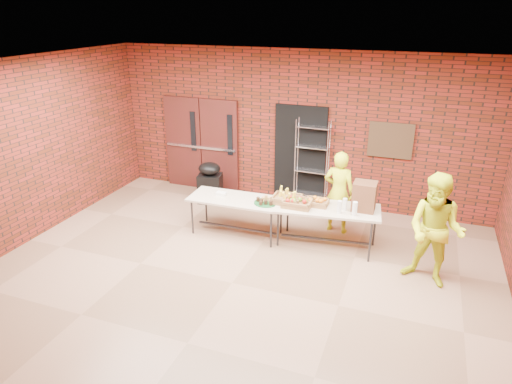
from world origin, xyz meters
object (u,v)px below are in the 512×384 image
table_left (236,201)px  table_right (327,211)px  wire_rack (312,164)px  volunteer_man (435,231)px  coffee_dispenser (364,196)px  covered_grill (210,182)px  volunteer_woman (339,192)px

table_left → table_right: table_right is taller
wire_rack → volunteer_man: (2.43, -2.23, -0.05)m
wire_rack → coffee_dispenser: bearing=-47.9°
coffee_dispenser → covered_grill: coffee_dispenser is taller
coffee_dispenser → wire_rack: bearing=130.2°
volunteer_woman → volunteer_man: 2.09m
table_left → coffee_dispenser: 2.28m
coffee_dispenser → volunteer_man: volunteer_man is taller
coffee_dispenser → covered_grill: 3.54m
wire_rack → volunteer_woman: bearing=-50.4°
wire_rack → table_left: 2.02m
covered_grill → table_right: bearing=-34.2°
table_right → covered_grill: size_ratio=2.10×
wire_rack → covered_grill: size_ratio=2.09×
coffee_dispenser → volunteer_woman: volunteer_woman is taller
table_right → coffee_dispenser: size_ratio=3.74×
table_right → table_left: bearing=176.8°
volunteer_woman → volunteer_man: (1.67, -1.25, 0.10)m
table_left → volunteer_man: volunteer_man is taller
table_left → table_right: bearing=2.8°
wire_rack → volunteer_man: 3.30m
covered_grill → volunteer_man: 4.83m
table_right → coffee_dispenser: coffee_dispenser is taller
wire_rack → table_right: 1.80m
wire_rack → table_right: size_ratio=1.00×
covered_grill → wire_rack: bearing=2.1°
volunteer_man → table_right: bearing=179.6°
table_left → covered_grill: bearing=131.8°
table_right → volunteer_man: bearing=-26.2°
covered_grill → volunteer_man: size_ratio=0.50×
volunteer_man → wire_rack: bearing=155.9°
volunteer_woman → volunteer_man: size_ratio=0.89×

